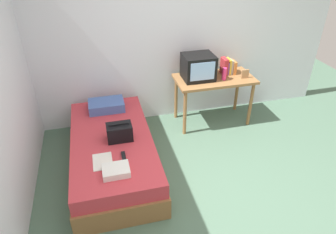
{
  "coord_description": "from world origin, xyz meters",
  "views": [
    {
      "loc": [
        -1.06,
        -2.23,
        2.64
      ],
      "look_at": [
        -0.25,
        0.97,
        0.58
      ],
      "focal_mm": 32.58,
      "sensor_mm": 36.0,
      "label": 1
    }
  ],
  "objects_px": {
    "desk": "(214,84)",
    "folded_towel": "(116,171)",
    "tv": "(198,67)",
    "magazine": "(103,161)",
    "remote_dark": "(124,156)",
    "water_bottle": "(224,74)",
    "pillow": "(106,105)",
    "bed": "(113,152)",
    "book_row": "(228,67)",
    "picture_frame": "(245,74)",
    "handbag": "(120,132)"
  },
  "relations": [
    {
      "from": "handbag",
      "to": "picture_frame",
      "type": "bearing_deg",
      "value": 19.01
    },
    {
      "from": "water_bottle",
      "to": "book_row",
      "type": "distance_m",
      "value": 0.23
    },
    {
      "from": "book_row",
      "to": "picture_frame",
      "type": "height_order",
      "value": "book_row"
    },
    {
      "from": "remote_dark",
      "to": "picture_frame",
      "type": "bearing_deg",
      "value": 27.79
    },
    {
      "from": "picture_frame",
      "to": "handbag",
      "type": "relative_size",
      "value": 0.44
    },
    {
      "from": "tv",
      "to": "picture_frame",
      "type": "xyz_separation_m",
      "value": [
        0.67,
        -0.16,
        -0.11
      ]
    },
    {
      "from": "book_row",
      "to": "folded_towel",
      "type": "distance_m",
      "value": 2.4
    },
    {
      "from": "tv",
      "to": "magazine",
      "type": "relative_size",
      "value": 1.52
    },
    {
      "from": "bed",
      "to": "desk",
      "type": "bearing_deg",
      "value": 24.16
    },
    {
      "from": "desk",
      "to": "remote_dark",
      "type": "relative_size",
      "value": 7.44
    },
    {
      "from": "water_bottle",
      "to": "pillow",
      "type": "distance_m",
      "value": 1.74
    },
    {
      "from": "bed",
      "to": "book_row",
      "type": "relative_size",
      "value": 8.04
    },
    {
      "from": "desk",
      "to": "book_row",
      "type": "relative_size",
      "value": 4.66
    },
    {
      "from": "water_bottle",
      "to": "pillow",
      "type": "height_order",
      "value": "water_bottle"
    },
    {
      "from": "remote_dark",
      "to": "folded_towel",
      "type": "height_order",
      "value": "folded_towel"
    },
    {
      "from": "pillow",
      "to": "folded_towel",
      "type": "height_order",
      "value": "pillow"
    },
    {
      "from": "bed",
      "to": "water_bottle",
      "type": "distance_m",
      "value": 1.93
    },
    {
      "from": "desk",
      "to": "folded_towel",
      "type": "relative_size",
      "value": 4.14
    },
    {
      "from": "tv",
      "to": "folded_towel",
      "type": "bearing_deg",
      "value": -133.85
    },
    {
      "from": "pillow",
      "to": "remote_dark",
      "type": "distance_m",
      "value": 1.11
    },
    {
      "from": "book_row",
      "to": "picture_frame",
      "type": "xyz_separation_m",
      "value": [
        0.18,
        -0.22,
        -0.05
      ]
    },
    {
      "from": "remote_dark",
      "to": "desk",
      "type": "bearing_deg",
      "value": 37.01
    },
    {
      "from": "magazine",
      "to": "water_bottle",
      "type": "bearing_deg",
      "value": 30.04
    },
    {
      "from": "desk",
      "to": "water_bottle",
      "type": "height_order",
      "value": "water_bottle"
    },
    {
      "from": "bed",
      "to": "pillow",
      "type": "relative_size",
      "value": 4.12
    },
    {
      "from": "book_row",
      "to": "remote_dark",
      "type": "height_order",
      "value": "book_row"
    },
    {
      "from": "water_bottle",
      "to": "handbag",
      "type": "relative_size",
      "value": 0.6
    },
    {
      "from": "magazine",
      "to": "remote_dark",
      "type": "bearing_deg",
      "value": 5.48
    },
    {
      "from": "remote_dark",
      "to": "folded_towel",
      "type": "distance_m",
      "value": 0.27
    },
    {
      "from": "book_row",
      "to": "handbag",
      "type": "height_order",
      "value": "book_row"
    },
    {
      "from": "folded_towel",
      "to": "desk",
      "type": "bearing_deg",
      "value": 40.53
    },
    {
      "from": "water_bottle",
      "to": "book_row",
      "type": "height_order",
      "value": "book_row"
    },
    {
      "from": "tv",
      "to": "pillow",
      "type": "bearing_deg",
      "value": -177.04
    },
    {
      "from": "bed",
      "to": "water_bottle",
      "type": "height_order",
      "value": "water_bottle"
    },
    {
      "from": "bed",
      "to": "pillow",
      "type": "xyz_separation_m",
      "value": [
        0.0,
        0.69,
        0.3
      ]
    },
    {
      "from": "bed",
      "to": "handbag",
      "type": "bearing_deg",
      "value": -31.38
    },
    {
      "from": "picture_frame",
      "to": "remote_dark",
      "type": "bearing_deg",
      "value": -152.21
    },
    {
      "from": "tv",
      "to": "handbag",
      "type": "distance_m",
      "value": 1.55
    },
    {
      "from": "water_bottle",
      "to": "magazine",
      "type": "distance_m",
      "value": 2.17
    },
    {
      "from": "water_bottle",
      "to": "remote_dark",
      "type": "height_order",
      "value": "water_bottle"
    },
    {
      "from": "book_row",
      "to": "folded_towel",
      "type": "xyz_separation_m",
      "value": [
        -1.86,
        -1.48,
        -0.37
      ]
    },
    {
      "from": "book_row",
      "to": "pillow",
      "type": "relative_size",
      "value": 0.51
    },
    {
      "from": "picture_frame",
      "to": "handbag",
      "type": "height_order",
      "value": "picture_frame"
    },
    {
      "from": "pillow",
      "to": "water_bottle",
      "type": "bearing_deg",
      "value": -2.0
    },
    {
      "from": "desk",
      "to": "pillow",
      "type": "distance_m",
      "value": 1.61
    },
    {
      "from": "tv",
      "to": "pillow",
      "type": "relative_size",
      "value": 0.91
    },
    {
      "from": "water_bottle",
      "to": "folded_towel",
      "type": "height_order",
      "value": "water_bottle"
    },
    {
      "from": "water_bottle",
      "to": "pillow",
      "type": "xyz_separation_m",
      "value": [
        -1.71,
        0.06,
        -0.32
      ]
    },
    {
      "from": "picture_frame",
      "to": "folded_towel",
      "type": "xyz_separation_m",
      "value": [
        -2.04,
        -1.26,
        -0.32
      ]
    },
    {
      "from": "bed",
      "to": "picture_frame",
      "type": "bearing_deg",
      "value": 16.49
    }
  ]
}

